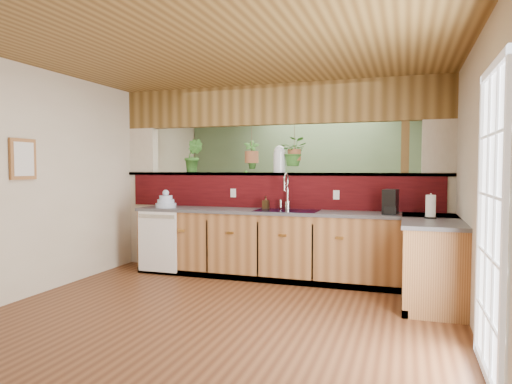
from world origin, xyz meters
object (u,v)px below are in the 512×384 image
(paper_towel, at_px, (431,207))
(glass_jar, at_px, (279,159))
(shelving_console, at_px, (264,220))
(faucet, at_px, (286,189))
(coffee_maker, at_px, (390,203))
(dish_stack, at_px, (166,202))
(soap_dispenser, at_px, (266,203))

(paper_towel, relative_size, glass_jar, 0.74)
(paper_towel, bearing_deg, shelving_console, 135.81)
(faucet, distance_m, coffee_maker, 1.36)
(coffee_maker, distance_m, glass_jar, 1.65)
(dish_stack, relative_size, coffee_maker, 0.97)
(faucet, distance_m, dish_stack, 1.69)
(faucet, xyz_separation_m, glass_jar, (-0.16, 0.22, 0.41))
(shelving_console, bearing_deg, glass_jar, -78.66)
(paper_towel, bearing_deg, faucet, 162.97)
(paper_towel, bearing_deg, soap_dispenser, 166.00)
(dish_stack, xyz_separation_m, soap_dispenser, (1.39, 0.23, 0.01))
(dish_stack, height_order, paper_towel, paper_towel)
(faucet, height_order, glass_jar, glass_jar)
(dish_stack, height_order, coffee_maker, coffee_maker)
(coffee_maker, relative_size, glass_jar, 0.80)
(faucet, relative_size, coffee_maker, 1.68)
(faucet, bearing_deg, soap_dispenser, -173.39)
(soap_dispenser, bearing_deg, dish_stack, -170.53)
(faucet, xyz_separation_m, coffee_maker, (1.34, -0.20, -0.13))
(paper_towel, xyz_separation_m, glass_jar, (-1.93, 0.77, 0.55))
(faucet, height_order, coffee_maker, faucet)
(coffee_maker, relative_size, paper_towel, 1.08)
(coffee_maker, bearing_deg, paper_towel, -30.40)
(soap_dispenser, relative_size, coffee_maker, 0.59)
(faucet, bearing_deg, shelving_console, 114.54)
(glass_jar, bearing_deg, dish_stack, -162.12)
(shelving_console, bearing_deg, dish_stack, -117.98)
(dish_stack, bearing_deg, soap_dispenser, 9.47)
(coffee_maker, height_order, paper_towel, coffee_maker)
(faucet, height_order, shelving_console, faucet)
(soap_dispenser, distance_m, coffee_maker, 1.62)
(coffee_maker, distance_m, shelving_console, 3.32)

